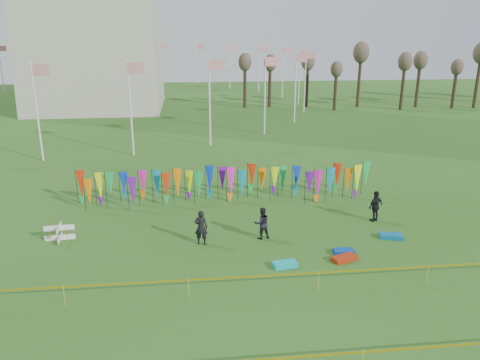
{
  "coord_description": "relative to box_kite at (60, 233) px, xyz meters",
  "views": [
    {
      "loc": [
        -1.96,
        -18.79,
        10.25
      ],
      "look_at": [
        0.79,
        6.0,
        2.25
      ],
      "focal_mm": 35.0,
      "sensor_mm": 36.0,
      "label": 1
    }
  ],
  "objects": [
    {
      "name": "kite_bag_teal",
      "position": [
        16.93,
        -1.61,
        -0.32
      ],
      "size": [
        1.25,
        0.83,
        0.22
      ],
      "primitive_type": "cube",
      "rotation": [
        0.0,
        0.0,
        -0.26
      ],
      "color": "#0B61A0",
      "rests_on": "ground"
    },
    {
      "name": "ground",
      "position": [
        8.69,
        -3.92,
        -0.42
      ],
      "size": [
        160.0,
        160.0,
        0.0
      ],
      "primitive_type": "plane",
      "color": "#274F16",
      "rests_on": "ground"
    },
    {
      "name": "kite_bag_turquoise",
      "position": [
        10.86,
        -4.02,
        -0.32
      ],
      "size": [
        1.17,
        0.72,
        0.22
      ],
      "primitive_type": "cube",
      "rotation": [
        0.0,
        0.0,
        0.17
      ],
      "color": "#0DBEC7",
      "rests_on": "ground"
    },
    {
      "name": "kite_bag_blue",
      "position": [
        13.93,
        -3.03,
        -0.32
      ],
      "size": [
        0.98,
        0.54,
        0.2
      ],
      "primitive_type": "cube",
      "rotation": [
        0.0,
        0.0,
        -0.04
      ],
      "color": "#0A3DA7",
      "rests_on": "ground"
    },
    {
      "name": "person_right",
      "position": [
        16.95,
        0.68,
        0.47
      ],
      "size": [
        1.2,
        1.02,
        1.78
      ],
      "primitive_type": "imported",
      "rotation": [
        0.0,
        0.0,
        3.64
      ],
      "color": "black",
      "rests_on": "ground"
    },
    {
      "name": "person_left",
      "position": [
        7.17,
        -1.21,
        0.47
      ],
      "size": [
        0.73,
        0.58,
        1.8
      ],
      "primitive_type": "imported",
      "rotation": [
        0.0,
        0.0,
        2.97
      ],
      "color": "black",
      "rests_on": "ground"
    },
    {
      "name": "tree_line",
      "position": [
        40.69,
        40.08,
        5.75
      ],
      "size": [
        53.92,
        1.92,
        7.84
      ],
      "color": "#38291C",
      "rests_on": "ground"
    },
    {
      "name": "caution_tape_near",
      "position": [
        8.47,
        -6.17,
        0.35
      ],
      "size": [
        26.0,
        0.02,
        0.9
      ],
      "color": "yellow",
      "rests_on": "ground"
    },
    {
      "name": "kite_bag_red",
      "position": [
        13.74,
        -3.74,
        -0.32
      ],
      "size": [
        1.3,
        0.91,
        0.22
      ],
      "primitive_type": "cube",
      "rotation": [
        0.0,
        0.0,
        0.34
      ],
      "color": "#AD290B",
      "rests_on": "ground"
    },
    {
      "name": "banner_row",
      "position": [
        8.97,
        4.61,
        0.82
      ],
      "size": [
        18.64,
        0.64,
        2.13
      ],
      "color": "black",
      "rests_on": "ground"
    },
    {
      "name": "box_kite",
      "position": [
        0.0,
        0.0,
        0.0
      ],
      "size": [
        0.76,
        0.76,
        0.85
      ],
      "rotation": [
        0.0,
        0.0,
        0.08
      ],
      "color": "red",
      "rests_on": "ground"
    },
    {
      "name": "person_mid",
      "position": [
        10.28,
        -0.88,
        0.42
      ],
      "size": [
        0.9,
        0.65,
        1.69
      ],
      "primitive_type": "imported",
      "rotation": [
        0.0,
        0.0,
        3.33
      ],
      "color": "black",
      "rests_on": "ground"
    },
    {
      "name": "flagpole_ring",
      "position": [
        -5.31,
        44.08,
        3.58
      ],
      "size": [
        57.4,
        56.16,
        8.0
      ],
      "color": "silver",
      "rests_on": "ground"
    }
  ]
}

